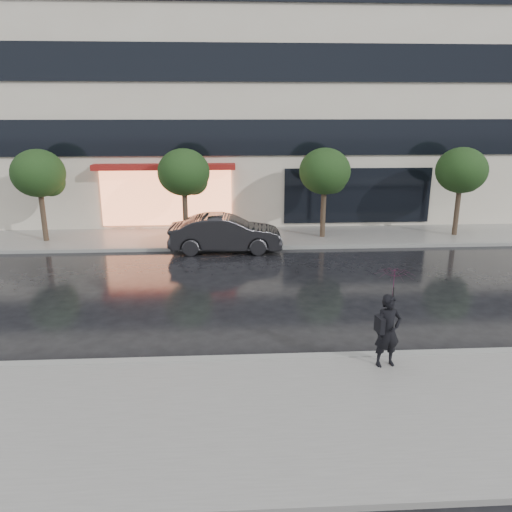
{
  "coord_description": "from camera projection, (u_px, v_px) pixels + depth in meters",
  "views": [
    {
      "loc": [
        -1.16,
        -11.25,
        5.6
      ],
      "look_at": [
        -0.36,
        2.84,
        1.4
      ],
      "focal_mm": 35.0,
      "sensor_mm": 36.0,
      "label": 1
    }
  ],
  "objects": [
    {
      "name": "curb_near",
      "position": [
        281.0,
        359.0,
        11.45
      ],
      "size": [
        60.0,
        0.25,
        0.14
      ],
      "primitive_type": "cube",
      "color": "gray",
      "rests_on": "ground"
    },
    {
      "name": "pedestrian_with_umbrella",
      "position": [
        391.0,
        305.0,
        10.68
      ],
      "size": [
        0.98,
        1.0,
        2.25
      ],
      "rotation": [
        0.0,
        0.0,
        0.19
      ],
      "color": "black",
      "rests_on": "sidewalk_near"
    },
    {
      "name": "sidewalk_near",
      "position": [
        294.0,
        417.0,
        9.3
      ],
      "size": [
        60.0,
        4.5,
        0.12
      ],
      "primitive_type": "cube",
      "color": "slate",
      "rests_on": "ground"
    },
    {
      "name": "office_building",
      "position": [
        247.0,
        42.0,
        27.05
      ],
      "size": [
        30.0,
        12.76,
        18.0
      ],
      "color": "beige",
      "rests_on": "ground"
    },
    {
      "name": "parked_car",
      "position": [
        225.0,
        233.0,
        20.09
      ],
      "size": [
        4.53,
        1.64,
        1.49
      ],
      "primitive_type": "imported",
      "rotation": [
        0.0,
        0.0,
        1.55
      ],
      "color": "black",
      "rests_on": "ground"
    },
    {
      "name": "sidewalk_far",
      "position": [
        254.0,
        237.0,
        22.22
      ],
      "size": [
        60.0,
        3.5,
        0.12
      ],
      "primitive_type": "cube",
      "color": "slate",
      "rests_on": "ground"
    },
    {
      "name": "tree_mid_west",
      "position": [
        185.0,
        174.0,
        21.03
      ],
      "size": [
        2.2,
        2.2,
        3.99
      ],
      "color": "#33261C",
      "rests_on": "ground"
    },
    {
      "name": "tree_mid_east",
      "position": [
        326.0,
        173.0,
        21.36
      ],
      "size": [
        2.2,
        2.2,
        3.99
      ],
      "color": "#33261C",
      "rests_on": "ground"
    },
    {
      "name": "curb_far",
      "position": [
        257.0,
        248.0,
        20.54
      ],
      "size": [
        60.0,
        0.25,
        0.14
      ],
      "primitive_type": "cube",
      "color": "gray",
      "rests_on": "ground"
    },
    {
      "name": "ground",
      "position": [
        277.0,
        342.0,
        12.43
      ],
      "size": [
        120.0,
        120.0,
        0.0
      ],
      "primitive_type": "plane",
      "color": "black",
      "rests_on": "ground"
    },
    {
      "name": "tree_far_east",
      "position": [
        462.0,
        172.0,
        21.68
      ],
      "size": [
        2.2,
        2.2,
        3.99
      ],
      "color": "#33261C",
      "rests_on": "ground"
    },
    {
      "name": "tree_far_west",
      "position": [
        40.0,
        175.0,
        20.7
      ],
      "size": [
        2.2,
        2.2,
        3.99
      ],
      "color": "#33261C",
      "rests_on": "ground"
    }
  ]
}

